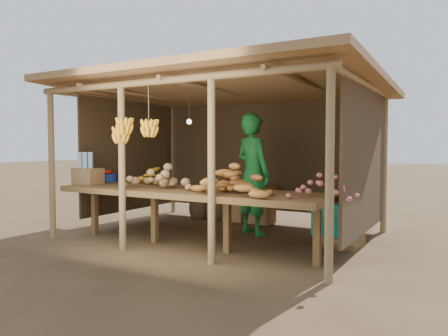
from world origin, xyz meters
The scene contains 13 objects.
ground centered at (0.00, 0.00, 0.00)m, with size 60.00×60.00×0.00m, color brown.
stall_structure centered at (-0.03, 0.12, 1.93)m, with size 4.70×3.50×2.43m.
counter centered at (0.00, -0.95, 0.74)m, with size 3.90×1.05×0.80m.
potato_heap centered at (-0.41, -0.93, 0.99)m, with size 1.09×0.66×0.37m, color #9A7C4F, non-canonical shape.
sweet_potato_heap centered at (0.81, -1.19, 0.98)m, with size 1.06×0.63×0.36m, color #AD6B2C, non-canonical shape.
onion_heap centered at (1.90, -1.04, 0.98)m, with size 0.72×0.43×0.35m, color #C15D5E, non-canonical shape.
banana_pile centered at (-1.01, -0.56, 0.97)m, with size 0.54×0.32×0.34m, color yellow, non-canonical shape.
tomato_basin centered at (-1.90, -0.61, 0.88)m, with size 0.37×0.37×0.20m.
bottle_box centered at (-1.82, -1.06, 0.99)m, with size 0.40×0.32×0.50m.
vendor centered at (0.35, 0.30, 0.95)m, with size 0.69×0.45×1.90m, color #176A2A.
tarp_crate centered at (1.74, 0.20, 0.32)m, with size 0.69×0.61×0.77m.
carton_stack centered at (-0.06, 1.14, 0.30)m, with size 0.95×0.41×0.69m.
burlap_sacks centered at (-1.01, 1.13, 0.24)m, with size 0.79×0.41×0.56m.
Camera 1 is at (3.37, -5.83, 1.40)m, focal length 35.00 mm.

